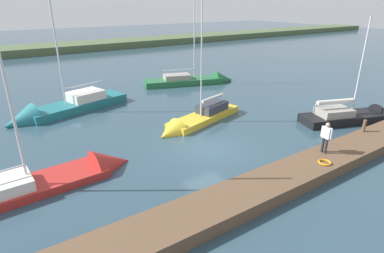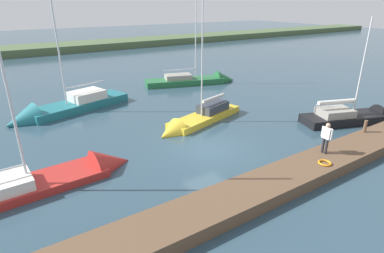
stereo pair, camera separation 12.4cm
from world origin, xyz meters
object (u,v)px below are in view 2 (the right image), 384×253
Objects in this scene: sailboat_mid_channel at (62,110)px; sailboat_near_dock at (198,81)px; mooring_post_near at (365,126)px; sailboat_outer_mooring at (196,121)px; sailboat_behind_pier at (54,181)px; sailboat_far_left at (358,118)px; life_ring_buoy at (325,163)px; person_on_dock at (326,136)px.

sailboat_mid_channel is 0.97× the size of sailboat_near_dock.
mooring_post_near is 10.90m from sailboat_outer_mooring.
mooring_post_near is 18.11m from sailboat_near_dock.
sailboat_behind_pier is 1.00× the size of sailboat_near_dock.
sailboat_behind_pier reaches higher than sailboat_far_left.
mooring_post_near is 0.07× the size of sailboat_near_dock.
sailboat_outer_mooring reaches higher than life_ring_buoy.
sailboat_mid_channel is 10.78m from sailboat_outer_mooring.
sailboat_outer_mooring is 11.93m from sailboat_far_left.
sailboat_behind_pier is at bearing -169.09° from sailboat_far_left.
mooring_post_near is 3.91m from sailboat_far_left.
sailboat_near_dock is at bearing 172.57° from sailboat_mid_channel.
sailboat_far_left is at bearing -12.55° from sailboat_behind_pier.
life_ring_buoy is 9.47m from sailboat_far_left.
person_on_dock is at bearing -85.74° from sailboat_near_dock.
mooring_post_near is 18.16m from sailboat_behind_pier.
mooring_post_near reaches higher than life_ring_buoy.
sailboat_behind_pier is (17.30, -5.45, -0.87)m from mooring_post_near.
sailboat_far_left is at bearing 20.21° from person_on_dock.
sailboat_far_left is at bearing -159.24° from life_ring_buoy.
mooring_post_near is at bearing 114.71° from sailboat_outer_mooring.
sailboat_far_left reaches higher than person_on_dock.
sailboat_behind_pier is at bearing -17.48° from mooring_post_near.
sailboat_outer_mooring is 5.37× the size of person_on_dock.
sailboat_outer_mooring reaches higher than person_on_dock.
sailboat_mid_channel is (8.99, -17.10, -0.42)m from life_ring_buoy.
mooring_post_near is 0.08× the size of sailboat_outer_mooring.
mooring_post_near is 0.07× the size of sailboat_mid_channel.
sailboat_near_dock reaches higher than sailboat_behind_pier.
sailboat_mid_channel reaches higher than life_ring_buoy.
sailboat_outer_mooring reaches higher than sailboat_far_left.
person_on_dock is at bearing -142.43° from life_ring_buoy.
sailboat_behind_pier reaches higher than mooring_post_near.
sailboat_behind_pier is 6.35× the size of person_on_dock.
sailboat_mid_channel reaches higher than person_on_dock.
sailboat_near_dock reaches higher than mooring_post_near.
sailboat_outer_mooring is (7.08, -8.24, -0.81)m from mooring_post_near.
sailboat_outer_mooring is (-10.21, -2.80, 0.07)m from sailboat_behind_pier.
mooring_post_near is 4.71m from person_on_dock.
mooring_post_near is 1.17× the size of life_ring_buoy.
life_ring_buoy is (5.67, 1.20, -0.34)m from mooring_post_near.
person_on_dock is (-2.43, 8.66, 1.42)m from sailboat_outer_mooring.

